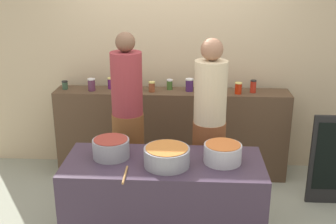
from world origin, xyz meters
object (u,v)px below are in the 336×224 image
Objects in this scene: preserve_jar_2 at (111,83)px; preserve_jar_6 at (189,85)px; preserve_jar_3 at (136,85)px; preserve_jar_10 at (253,86)px; preserve_jar_7 at (207,87)px; preserve_jar_8 at (218,89)px; cook_with_tongs at (128,130)px; cooking_pot_left at (111,148)px; cooking_pot_center at (167,157)px; cook_in_cap at (209,137)px; cooking_pot_right at (223,153)px; wooden_spoon at (125,175)px; preserve_jar_4 at (152,87)px; preserve_jar_0 at (65,85)px; preserve_jar_1 at (92,85)px; preserve_jar_5 at (170,84)px; preserve_jar_9 at (238,88)px.

preserve_jar_2 is 0.92m from preserve_jar_6.
preserve_jar_10 reaches higher than preserve_jar_3.
preserve_jar_7 is (0.82, -0.04, -0.00)m from preserve_jar_3.
preserve_jar_8 is 1.17m from cook_with_tongs.
preserve_jar_8 is at bearing 34.77° from cook_with_tongs.
preserve_jar_7 is at bearing 57.24° from cooking_pot_left.
preserve_jar_8 is (0.13, -0.05, -0.00)m from preserve_jar_7.
preserve_jar_2 reaches higher than cooking_pot_center.
cook_in_cap is at bearing -99.36° from preserve_jar_8.
cooking_pot_left is 0.99× the size of cooking_pot_right.
wooden_spoon is (-0.69, -1.67, -0.26)m from preserve_jar_7.
preserve_jar_10 reaches higher than cooking_pot_left.
preserve_jar_8 reaches higher than wooden_spoon.
preserve_jar_3 is 0.62m from preserve_jar_6.
preserve_jar_10 is (1.63, -0.07, 0.01)m from preserve_jar_2.
cook_in_cap reaches higher than preserve_jar_2.
preserve_jar_3 is 1.34m from preserve_jar_10.
preserve_jar_3 is at bearing 157.11° from preserve_jar_4.
preserve_jar_7 is at bearing -0.56° from preserve_jar_0.
preserve_jar_0 is 0.33m from preserve_jar_1.
preserve_jar_2 reaches higher than preserve_jar_5.
preserve_jar_5 is 1.55m from cooking_pot_center.
preserve_jar_6 is at bearing 0.05° from preserve_jar_0.
preserve_jar_1 is 1.29× the size of preserve_jar_7.
preserve_jar_8 is (1.24, -0.12, -0.02)m from preserve_jar_2.
preserve_jar_0 reaches higher than cooking_pot_right.
preserve_jar_6 is 0.46× the size of cooking_pot_right.
cook_with_tongs is (-0.44, 0.77, -0.07)m from cooking_pot_center.
preserve_jar_8 is 0.40m from preserve_jar_10.
preserve_jar_6 is 0.72m from preserve_jar_10.
preserve_jar_7 is (1.64, -0.02, 0.01)m from preserve_jar_0.
preserve_jar_9 is at bearing 29.06° from cook_with_tongs.
preserve_jar_4 reaches higher than preserve_jar_7.
preserve_jar_10 is at bearing -0.53° from preserve_jar_0.
cooking_pot_left is at bearing -148.86° from cook_in_cap.
preserve_jar_2 is 0.34× the size of cooking_pot_center.
preserve_jar_3 is 1.01× the size of preserve_jar_7.
preserve_jar_0 is at bearing -174.53° from preserve_jar_2.
preserve_jar_0 is 0.82× the size of preserve_jar_5.
cook_in_cap reaches higher than preserve_jar_4.
cook_with_tongs is (-0.90, 0.68, -0.08)m from cooking_pot_right.
preserve_jar_0 is at bearing -177.45° from preserve_jar_5.
cook_with_tongs reaches higher than cooking_pot_center.
cooking_pot_center is at bearing -96.58° from preserve_jar_6.
preserve_jar_1 reaches higher than cooking_pot_right.
preserve_jar_0 is 0.75× the size of preserve_jar_2.
cook_with_tongs is (-1.16, -0.64, -0.27)m from preserve_jar_9.
cook_in_cap is (0.37, 0.66, -0.09)m from cooking_pot_center.
cooking_pot_right reaches higher than cooking_pot_center.
preserve_jar_1 reaches higher than cooking_pot_left.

